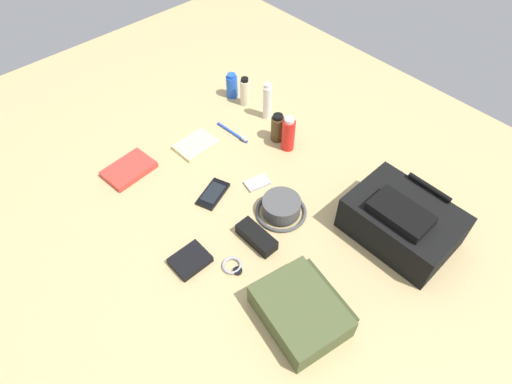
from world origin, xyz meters
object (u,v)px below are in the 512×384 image
object	(u,v)px
media_player	(257,183)
wallet	(190,260)
paperback_novel	(129,170)
sunglasses_case	(256,237)
toothpaste_tube	(267,102)
cologne_bottle	(277,128)
lotion_bottle	(245,92)
notepad	(196,145)
cell_phone	(213,194)
toothbrush	(234,133)
sunscreen_spray	(288,134)
backpack	(402,221)
bucket_hat	(281,208)
wristwatch	(233,266)
toiletry_pouch	(301,310)
deodorant_spray	(232,86)

from	to	relation	value
media_player	wallet	xyz separation A→B (m)	(0.10, -0.37, 0.01)
paperback_novel	sunglasses_case	bearing A→B (deg)	14.26
toothpaste_tube	cologne_bottle	distance (m)	0.14
lotion_bottle	notepad	bearing A→B (deg)	-77.60
cell_phone	sunglasses_case	distance (m)	0.24
toothbrush	sunscreen_spray	bearing A→B (deg)	27.71
backpack	bucket_hat	world-z (taller)	backpack
wristwatch	toothbrush	size ratio (longest dim) A/B	0.44
lotion_bottle	wristwatch	size ratio (longest dim) A/B	1.78
toiletry_pouch	paperback_novel	distance (m)	0.81
cell_phone	media_player	bearing A→B (deg)	66.35
bucket_hat	sunscreen_spray	world-z (taller)	sunscreen_spray
toiletry_pouch	notepad	world-z (taller)	toiletry_pouch
toothpaste_tube	cologne_bottle	world-z (taller)	toothpaste_tube
toothbrush	notepad	distance (m)	0.16
bucket_hat	cologne_bottle	xyz separation A→B (m)	(-0.27, 0.25, 0.03)
backpack	media_player	bearing A→B (deg)	-158.53
toiletry_pouch	media_player	xyz separation A→B (m)	(-0.45, 0.25, -0.03)
backpack	cell_phone	world-z (taller)	backpack
deodorant_spray	lotion_bottle	world-z (taller)	lotion_bottle
backpack	cologne_bottle	size ratio (longest dim) A/B	2.86
media_player	paperback_novel	bearing A→B (deg)	-139.90
toothpaste_tube	media_player	xyz separation A→B (m)	(0.24, -0.28, -0.07)
cell_phone	wristwatch	bearing A→B (deg)	-27.22
toothpaste_tube	cologne_bottle	size ratio (longest dim) A/B	1.37
bucket_hat	toothpaste_tube	xyz separation A→B (m)	(-0.39, 0.31, 0.05)
bucket_hat	wristwatch	bearing A→B (deg)	-78.71
toiletry_pouch	cell_phone	xyz separation A→B (m)	(-0.51, 0.10, -0.03)
toiletry_pouch	paperback_novel	world-z (taller)	toiletry_pouch
bucket_hat	toiletry_pouch	bearing A→B (deg)	-36.31
sunscreen_spray	wallet	bearing A→B (deg)	-74.71
wallet	media_player	bearing A→B (deg)	105.10
backpack	toiletry_pouch	size ratio (longest dim) A/B	1.21
lotion_bottle	sunscreen_spray	bearing A→B (deg)	-10.87
cologne_bottle	media_player	world-z (taller)	cologne_bottle
cell_phone	media_player	distance (m)	0.16
bucket_hat	paperback_novel	world-z (taller)	bucket_hat
deodorant_spray	wristwatch	bearing A→B (deg)	-40.35
bucket_hat	sunglasses_case	xyz separation A→B (m)	(0.03, -0.14, -0.01)
bucket_hat	lotion_bottle	distance (m)	0.60
backpack	media_player	distance (m)	0.50
sunglasses_case	toiletry_pouch	bearing A→B (deg)	-17.42
toiletry_pouch	wallet	size ratio (longest dim) A/B	2.49
toothbrush	notepad	size ratio (longest dim) A/B	1.08
cell_phone	notepad	world-z (taller)	notepad
toothpaste_tube	deodorant_spray	bearing A→B (deg)	-176.10
deodorant_spray	wristwatch	xyz separation A→B (m)	(0.65, -0.55, -0.05)
backpack	cologne_bottle	bearing A→B (deg)	176.59
wallet	sunglasses_case	bearing A→B (deg)	69.01
lotion_bottle	toothbrush	size ratio (longest dim) A/B	0.78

